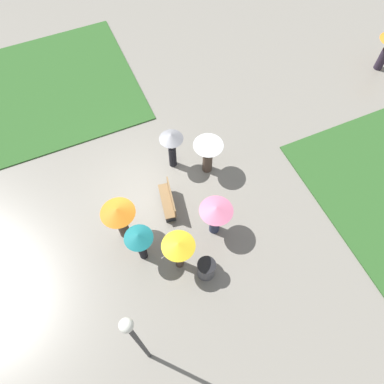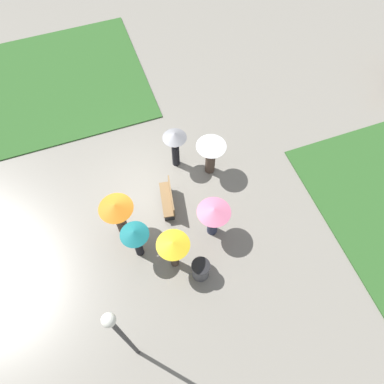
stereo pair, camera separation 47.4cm
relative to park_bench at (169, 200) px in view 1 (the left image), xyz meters
The scene contains 11 objects.
ground_plane 1.51m from the park_bench, 149.63° to the right, with size 90.00×90.00×0.00m, color gray.
lawn_patch_near 8.49m from the park_bench, 162.26° to the right, with size 7.51×7.36×0.06m.
park_bench is the anchor object (origin of this frame).
lamp_post 6.03m from the park_bench, 28.63° to the right, with size 0.32×0.32×5.01m.
trash_bin 3.02m from the park_bench, ahead, with size 0.64×0.64×0.86m.
crowd_person_yellow 2.60m from the park_bench, 12.99° to the right, with size 1.10×1.10×1.91m.
crowd_person_teal 2.39m from the park_bench, 46.27° to the right, with size 0.97×0.97×1.84m.
crowd_person_pink 2.13m from the park_bench, 35.79° to the left, with size 1.18×1.18×1.73m.
crowd_person_orange 2.20m from the park_bench, 77.56° to the right, with size 1.20×1.20×1.93m.
crowd_person_grey 2.17m from the park_bench, 153.31° to the left, with size 0.92×0.92×1.95m.
crowd_person_white 2.40m from the park_bench, 115.11° to the left, with size 1.15×1.15×1.79m.
Camera 1 is at (7.87, -1.23, 12.78)m, focal length 35.00 mm.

